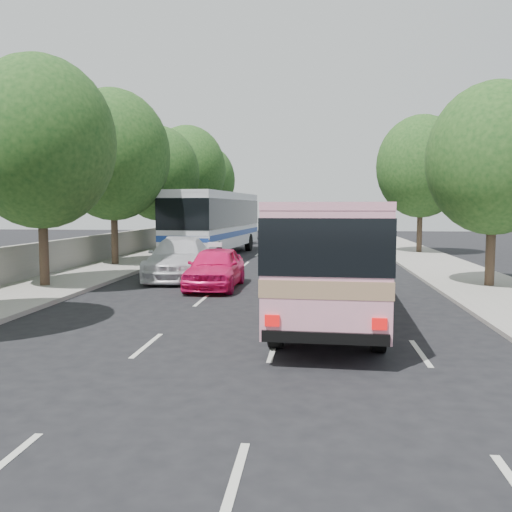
# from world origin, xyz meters

# --- Properties ---
(ground) EXTENTS (120.00, 120.00, 0.00)m
(ground) POSITION_xyz_m (0.00, 0.00, 0.00)
(ground) COLOR black
(ground) RESTS_ON ground
(sidewalk_left) EXTENTS (4.00, 90.00, 0.15)m
(sidewalk_left) POSITION_xyz_m (-8.50, 20.00, 0.07)
(sidewalk_left) COLOR #9E998E
(sidewalk_left) RESTS_ON ground
(sidewalk_right) EXTENTS (4.00, 90.00, 0.12)m
(sidewalk_right) POSITION_xyz_m (8.50, 20.00, 0.06)
(sidewalk_right) COLOR #9E998E
(sidewalk_right) RESTS_ON ground
(low_wall) EXTENTS (0.30, 90.00, 1.50)m
(low_wall) POSITION_xyz_m (-10.30, 20.00, 0.90)
(low_wall) COLOR #9E998E
(low_wall) RESTS_ON sidewalk_left
(tree_left_b) EXTENTS (5.70, 5.70, 8.88)m
(tree_left_b) POSITION_xyz_m (-8.42, 5.94, 5.82)
(tree_left_b) COLOR #38281E
(tree_left_b) RESTS_ON ground
(tree_left_c) EXTENTS (6.00, 6.00, 9.35)m
(tree_left_c) POSITION_xyz_m (-8.62, 13.94, 6.12)
(tree_left_c) COLOR #38281E
(tree_left_c) RESTS_ON ground
(tree_left_d) EXTENTS (5.52, 5.52, 8.60)m
(tree_left_d) POSITION_xyz_m (-8.52, 21.94, 5.63)
(tree_left_d) COLOR #38281E
(tree_left_d) RESTS_ON ground
(tree_left_e) EXTENTS (6.30, 6.30, 9.82)m
(tree_left_e) POSITION_xyz_m (-8.42, 29.94, 6.43)
(tree_left_e) COLOR #38281E
(tree_left_e) RESTS_ON ground
(tree_left_f) EXTENTS (5.88, 5.88, 9.16)m
(tree_left_f) POSITION_xyz_m (-8.62, 37.94, 6.00)
(tree_left_f) COLOR #38281E
(tree_left_f) RESTS_ON ground
(tree_right_near) EXTENTS (5.10, 5.10, 7.95)m
(tree_right_near) POSITION_xyz_m (8.78, 7.94, 5.20)
(tree_right_near) COLOR #38281E
(tree_right_near) RESTS_ON ground
(tree_right_far) EXTENTS (6.00, 6.00, 9.35)m
(tree_right_far) POSITION_xyz_m (9.08, 23.94, 6.12)
(tree_right_far) COLOR #38281E
(tree_right_far) RESTS_ON ground
(pink_bus) EXTENTS (3.04, 10.30, 3.25)m
(pink_bus) POSITION_xyz_m (2.33, 1.54, 2.03)
(pink_bus) COLOR pink
(pink_bus) RESTS_ON ground
(pink_taxi) EXTENTS (1.94, 4.76, 1.62)m
(pink_taxi) POSITION_xyz_m (-1.96, 6.91, 0.81)
(pink_taxi) COLOR #ED1462
(pink_taxi) RESTS_ON ground
(white_pickup) EXTENTS (3.05, 6.36, 1.79)m
(white_pickup) POSITION_xyz_m (-4.09, 9.64, 0.89)
(white_pickup) COLOR silver
(white_pickup) RESTS_ON ground
(tour_coach_front) EXTENTS (4.03, 13.90, 4.10)m
(tour_coach_front) POSITION_xyz_m (-4.50, 20.91, 2.47)
(tour_coach_front) COLOR silver
(tour_coach_front) RESTS_ON ground
(tour_coach_rear) EXTENTS (3.31, 10.79, 3.18)m
(tour_coach_rear) POSITION_xyz_m (-6.30, 34.36, 1.91)
(tour_coach_rear) COLOR white
(tour_coach_rear) RESTS_ON ground
(taxi_roof_sign) EXTENTS (0.55, 0.18, 0.18)m
(taxi_roof_sign) POSITION_xyz_m (-1.96, 6.91, 1.71)
(taxi_roof_sign) COLOR silver
(taxi_roof_sign) RESTS_ON pink_taxi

